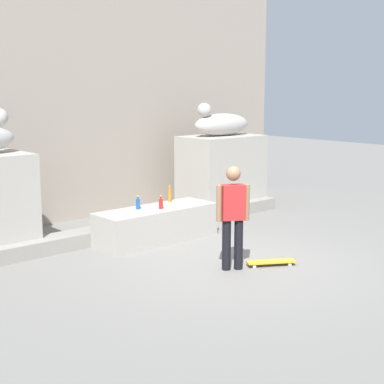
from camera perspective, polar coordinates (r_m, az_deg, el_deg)
name	(u,v)px	position (r m, az deg, el deg)	size (l,w,h in m)	color
ground_plane	(232,264)	(9.74, 3.91, -7.04)	(40.00, 40.00, 0.00)	slate
facade_wall	(74,83)	(13.17, -11.45, 10.45)	(11.82, 0.60, 5.96)	gray
pedestal_right	(221,173)	(13.87, 2.90, 1.91)	(1.91, 1.21, 1.76)	#A39E93
statue_reclining_right	(221,124)	(13.73, 2.83, 6.70)	(1.61, 0.60, 0.78)	#B2ACA6
ledge_block	(156,224)	(11.11, -3.50, -3.16)	(2.42, 0.84, 0.63)	#A39E93
skater	(233,213)	(9.24, 4.02, -2.09)	(0.48, 0.35, 1.67)	black
skateboard	(271,262)	(9.70, 7.72, -6.79)	(0.79, 0.59, 0.08)	gold
bottle_orange	(170,195)	(11.56, -2.21, -0.32)	(0.06, 0.06, 0.33)	orange
bottle_blue	(138,204)	(10.95, -5.31, -1.15)	(0.08, 0.08, 0.25)	#194C99
bottle_red	(161,203)	(10.95, -3.06, -1.12)	(0.08, 0.08, 0.25)	red
stair_step	(136,228)	(11.65, -5.45, -3.48)	(7.86, 0.50, 0.27)	gray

